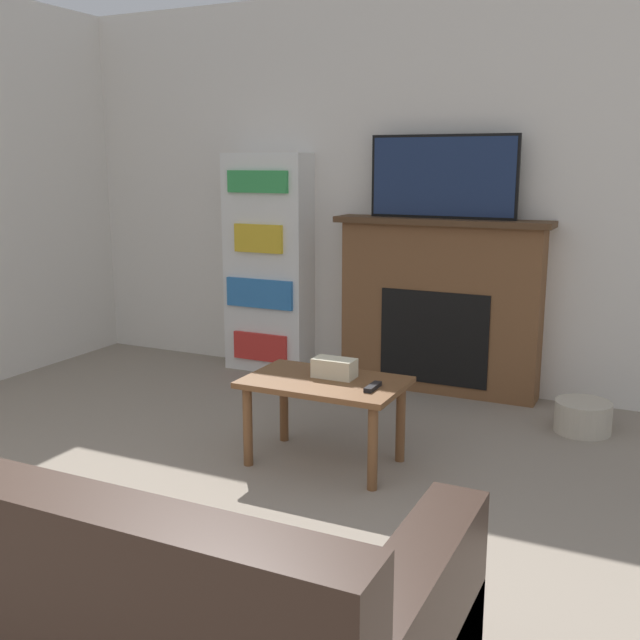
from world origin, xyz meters
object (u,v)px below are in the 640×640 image
at_px(couch, 17,601).
at_px(storage_basket, 583,417).
at_px(bookshelf, 268,264).
at_px(fireplace, 439,306).
at_px(tv, 443,177).
at_px(coffee_table, 325,393).

distance_m(couch, storage_basket, 3.29).
bearing_deg(bookshelf, storage_basket, -9.68).
bearing_deg(fireplace, bookshelf, -179.01).
bearing_deg(bookshelf, tv, 0.13).
height_order(tv, couch, tv).
bearing_deg(couch, fireplace, 86.00).
xyz_separation_m(tv, coffee_table, (-0.16, -1.48, -1.08)).
bearing_deg(bookshelf, couch, -72.52).
relative_size(bookshelf, storage_basket, 4.97).
relative_size(fireplace, coffee_table, 1.78).
bearing_deg(bookshelf, coffee_table, -51.72).
height_order(coffee_table, bookshelf, bookshelf).
distance_m(bookshelf, storage_basket, 2.48).
bearing_deg(storage_basket, fireplace, 157.46).
height_order(couch, storage_basket, couch).
distance_m(fireplace, coffee_table, 1.52).
relative_size(coffee_table, bookshelf, 0.50).
height_order(fireplace, coffee_table, fireplace).
xyz_separation_m(tv, bookshelf, (-1.32, -0.00, -0.65)).
bearing_deg(coffee_table, couch, -92.53).
bearing_deg(tv, bookshelf, -179.87).
xyz_separation_m(couch, coffee_table, (0.09, 1.95, 0.10)).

